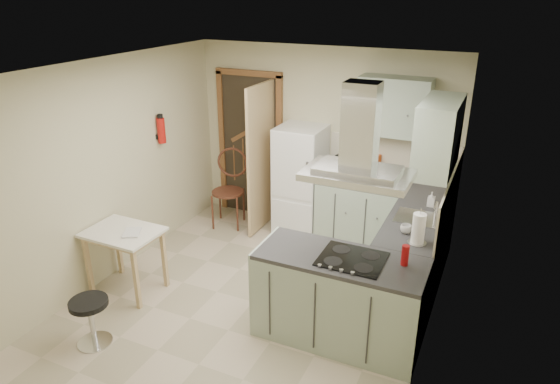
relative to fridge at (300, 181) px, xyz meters
The scene contains 28 objects.
floor 1.96m from the fridge, 83.66° to the right, with size 4.20×4.20×0.00m, color #B7A68E.
ceiling 2.52m from the fridge, 83.66° to the right, with size 4.20×4.20×0.00m, color silver.
back_wall 0.62m from the fridge, 56.31° to the left, with size 3.60×3.60×0.00m, color #C0BA95.
left_wall 2.46m from the fridge, 131.63° to the right, with size 4.20×4.20×0.00m, color #C0BA95.
right_wall 2.74m from the fridge, 41.99° to the right, with size 4.20×4.20×0.00m, color #C0BA95.
doorway 0.99m from the fridge, 163.30° to the left, with size 1.10×0.12×2.10m, color brown.
fridge is the anchor object (origin of this frame).
counter_back 0.91m from the fridge, ahead, with size 1.08×0.60×0.90m, color #9EB2A0.
counter_right 1.85m from the fridge, 21.66° to the right, with size 0.60×1.95×0.90m, color #9EB2A0.
splashback 1.26m from the fridge, 13.94° to the left, with size 1.68×0.02×0.50m, color beige.
wall_cabinet_back 1.60m from the fridge, ahead, with size 0.85×0.35×0.70m, color #9EB2A0.
wall_cabinet_right 2.33m from the fridge, 27.50° to the right, with size 0.35×0.90×0.70m, color #9EB2A0.
peninsula 2.35m from the fridge, 58.26° to the right, with size 1.55×0.65×0.90m, color #9EB2A0.
hob 2.39m from the fridge, 56.21° to the right, with size 0.58×0.50×0.01m, color black.
extractor_hood 2.57m from the fridge, 56.21° to the right, with size 0.90×0.55×0.10m, color silver.
sink 1.91m from the fridge, 26.57° to the right, with size 0.45×0.40×0.01m, color silver.
fire_extinguisher 1.93m from the fridge, 149.70° to the right, with size 0.10×0.10×0.32m, color #B2140F.
drop_leaf_table 2.49m from the fridge, 118.76° to the right, with size 0.79×0.59×0.74m, color tan.
bentwood_chair 1.06m from the fridge, 165.97° to the right, with size 0.45×0.45×1.01m, color #492B18.
stool 3.20m from the fridge, 106.18° to the right, with size 0.36×0.36×0.48m, color black.
microwave 0.73m from the fridge, ahead, with size 0.46×0.31×0.26m, color black.
kettle 1.36m from the fridge, ahead, with size 0.16×0.16×0.23m, color white.
cereal_box 1.02m from the fridge, ahead, with size 0.08×0.19×0.29m, color #D75219.
soap_bottle 1.85m from the fridge, 14.82° to the right, with size 0.08×0.08×0.17m, color #A09FAA.
paper_towel 2.31m from the fridge, 38.27° to the right, with size 0.13×0.13×0.32m, color white.
cup 2.08m from the fridge, 36.99° to the right, with size 0.11×0.11×0.09m, color white.
red_bottle 2.59m from the fridge, 46.59° to the right, with size 0.07×0.07×0.19m, color #9F0D10.
book 2.48m from the fridge, 117.22° to the right, with size 0.17×0.24×0.11m, color #9B3A33.
Camera 1 is at (2.17, -4.03, 3.20)m, focal length 32.00 mm.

